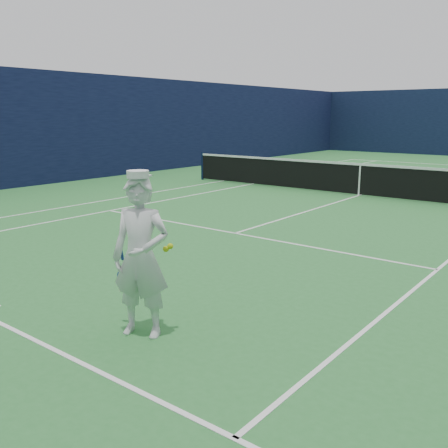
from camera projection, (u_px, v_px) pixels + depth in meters
name	position (u px, v px, depth m)	size (l,w,h in m)	color
ground	(359.00, 196.00, 15.49)	(80.00, 80.00, 0.00)	#2C7434
court_markings	(359.00, 196.00, 15.49)	(11.03, 23.83, 0.01)	white
windscreen_fence	(362.00, 130.00, 15.06)	(20.12, 36.12, 4.00)	#0E1533
tennis_net	(360.00, 178.00, 15.37)	(12.88, 0.09, 1.07)	#141E4C
tennis_player	(141.00, 257.00, 5.55)	(0.88, 0.66, 1.88)	white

